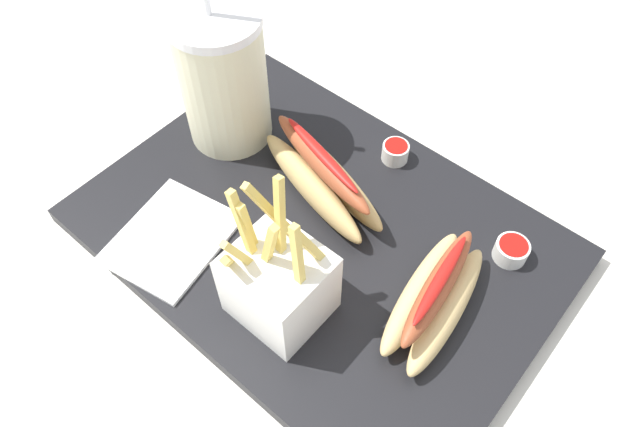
% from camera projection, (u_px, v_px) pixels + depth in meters
% --- Properties ---
extents(ground_plane, '(2.40, 2.40, 0.02)m').
position_uv_depth(ground_plane, '(320.00, 245.00, 0.66)').
color(ground_plane, silver).
extents(food_tray, '(0.49, 0.35, 0.02)m').
position_uv_depth(food_tray, '(320.00, 235.00, 0.64)').
color(food_tray, black).
rests_on(food_tray, ground_plane).
extents(soda_cup, '(0.10, 0.10, 0.27)m').
position_uv_depth(soda_cup, '(223.00, 79.00, 0.66)').
color(soda_cup, beige).
rests_on(soda_cup, food_tray).
extents(fries_basket, '(0.08, 0.08, 0.16)m').
position_uv_depth(fries_basket, '(279.00, 283.00, 0.54)').
color(fries_basket, white).
rests_on(fries_basket, food_tray).
extents(hot_dog_1, '(0.19, 0.10, 0.07)m').
position_uv_depth(hot_dog_1, '(322.00, 177.00, 0.64)').
color(hot_dog_1, tan).
rests_on(hot_dog_1, food_tray).
extents(hot_dog_2, '(0.08, 0.16, 0.06)m').
position_uv_depth(hot_dog_2, '(434.00, 298.00, 0.56)').
color(hot_dog_2, '#DBB775').
rests_on(hot_dog_2, food_tray).
extents(ketchup_cup_1, '(0.03, 0.03, 0.02)m').
position_uv_depth(ketchup_cup_1, '(398.00, 153.00, 0.68)').
color(ketchup_cup_1, white).
rests_on(ketchup_cup_1, food_tray).
extents(ketchup_cup_2, '(0.03, 0.03, 0.02)m').
position_uv_depth(ketchup_cup_2, '(511.00, 250.00, 0.61)').
color(ketchup_cup_2, white).
rests_on(ketchup_cup_2, food_tray).
extents(napkin_stack, '(0.12, 0.14, 0.00)m').
position_uv_depth(napkin_stack, '(172.00, 238.00, 0.63)').
color(napkin_stack, white).
rests_on(napkin_stack, food_tray).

